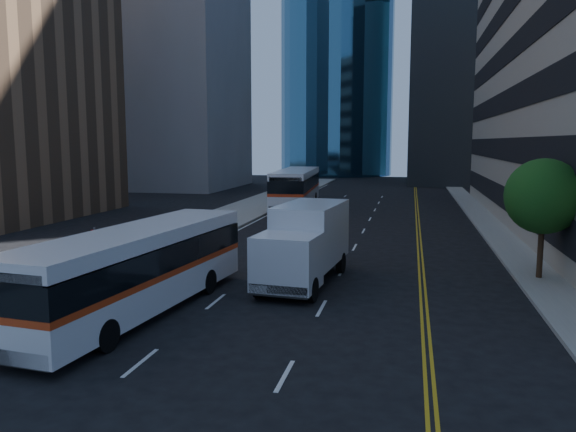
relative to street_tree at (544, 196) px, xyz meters
The scene contains 9 objects.
ground 12.58m from the street_tree, 138.37° to the right, with size 160.00×160.00×0.00m, color black.
sidewalk_west 26.11m from the street_tree, 138.92° to the left, with size 5.00×90.00×0.15m, color gray.
sidewalk_east 17.37m from the street_tree, 90.00° to the left, with size 2.00×90.00×0.15m, color gray.
midrise_west 59.14m from the street_tree, 130.06° to the left, with size 18.00×18.00×35.00m, color gray.
street_tree is the anchor object (origin of this frame).
bus_front 16.73m from the street_tree, 151.48° to the right, with size 3.64×11.71×2.97m.
bus_rear 28.86m from the street_tree, 122.78° to the left, with size 3.85×13.50×3.44m.
box_truck 10.26m from the street_tree, 165.48° to the right, with size 3.00×7.05×3.28m.
trash_can 21.37m from the street_tree, 153.45° to the right, with size 0.63×0.63×0.94m, color black.
Camera 1 is at (3.50, -17.31, 5.93)m, focal length 35.00 mm.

